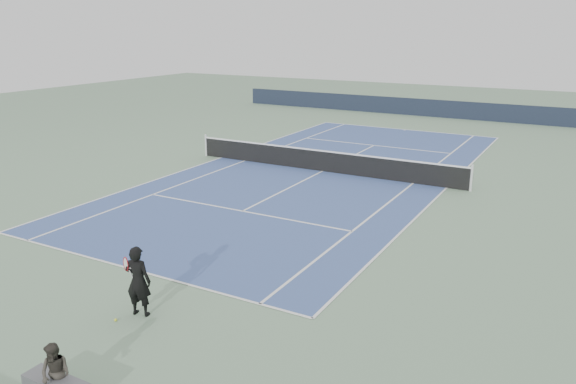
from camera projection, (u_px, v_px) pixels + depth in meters
The scene contains 7 objects.
ground at pixel (322, 171), 24.88m from camera, with size 80.00×80.00×0.00m, color gray.
court_surface at pixel (322, 171), 24.88m from camera, with size 10.97×23.77×0.01m, color #3B538D.
tennis_net at pixel (323, 160), 24.73m from camera, with size 12.90×0.10×1.07m.
windscreen_far at pixel (432, 108), 39.69m from camera, with size 30.00×0.25×1.20m, color black.
tennis_player at pixel (138, 281), 12.34m from camera, with size 0.80×0.57×1.63m.
tennis_ball at pixel (116, 320), 12.26m from camera, with size 0.07×0.07×0.07m, color yellow.
spectator_bench at pixel (57, 382), 9.57m from camera, with size 1.37×0.71×1.12m.
Camera 1 is at (10.39, -21.81, 6.21)m, focal length 35.00 mm.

